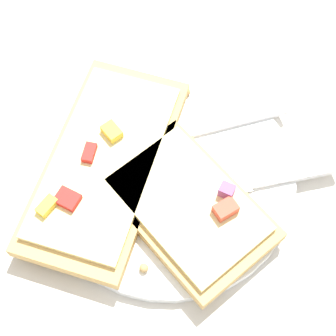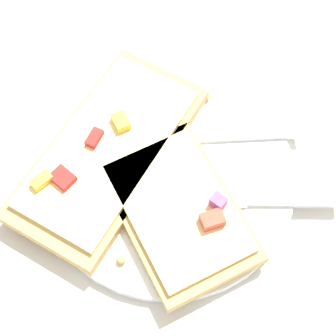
# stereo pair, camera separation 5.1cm
# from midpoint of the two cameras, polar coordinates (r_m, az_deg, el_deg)

# --- Properties ---
(ground_plane) EXTENTS (4.00, 4.00, 0.00)m
(ground_plane) POSITION_cam_midpoint_polar(r_m,az_deg,el_deg) (0.53, 2.74, -1.34)
(ground_plane) COLOR beige
(plate) EXTENTS (0.24, 0.24, 0.01)m
(plate) POSITION_cam_midpoint_polar(r_m,az_deg,el_deg) (0.53, 2.77, -1.06)
(plate) COLOR white
(plate) RESTS_ON ground
(fork) EXTENTS (0.16, 0.17, 0.01)m
(fork) POSITION_cam_midpoint_polar(r_m,az_deg,el_deg) (0.54, 3.55, 2.82)
(fork) COLOR silver
(fork) RESTS_ON plate
(knife) EXTENTS (0.18, 0.17, 0.01)m
(knife) POSITION_cam_midpoint_polar(r_m,az_deg,el_deg) (0.51, 9.80, -3.28)
(knife) COLOR silver
(knife) RESTS_ON plate
(pizza_slice_main) EXTENTS (0.15, 0.23, 0.03)m
(pizza_slice_main) POSITION_cam_midpoint_polar(r_m,az_deg,el_deg) (0.52, -3.36, 1.43)
(pizza_slice_main) COLOR tan
(pizza_slice_main) RESTS_ON plate
(pizza_slice_corner) EXTENTS (0.17, 0.14, 0.03)m
(pizza_slice_corner) POSITION_cam_midpoint_polar(r_m,az_deg,el_deg) (0.50, 4.04, -4.66)
(pizza_slice_corner) COLOR tan
(pizza_slice_corner) RESTS_ON plate
(crumb_scatter) EXTENTS (0.10, 0.18, 0.01)m
(crumb_scatter) POSITION_cam_midpoint_polar(r_m,az_deg,el_deg) (0.51, 3.90, -3.47)
(crumb_scatter) COLOR tan
(crumb_scatter) RESTS_ON plate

